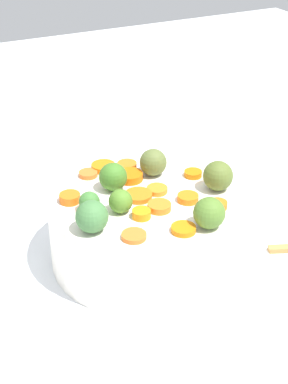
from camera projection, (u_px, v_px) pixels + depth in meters
tabletop at (128, 259)px, 0.88m from camera, size 2.40×2.40×0.02m
serving_bowl_carrots at (144, 228)px, 0.85m from camera, size 0.27×0.27×0.10m
carrot_slice_0 at (70, 198)px, 0.81m from camera, size 0.03×0.03×0.01m
carrot_slice_1 at (106, 166)px, 0.89m from camera, size 0.05×0.05×0.01m
carrot_slice_2 at (188, 198)px, 0.81m from camera, size 0.04×0.04×0.01m
carrot_slice_3 at (157, 190)px, 0.83m from camera, size 0.04×0.04×0.01m
carrot_slice_4 at (193, 174)px, 0.87m from camera, size 0.04×0.04×0.01m
carrot_slice_5 at (183, 229)px, 0.75m from camera, size 0.04×0.04×0.01m
carrot_slice_6 at (130, 176)px, 0.86m from camera, size 0.05×0.05×0.01m
carrot_slice_7 at (141, 214)px, 0.77m from camera, size 0.03×0.03×0.01m
carrot_slice_8 at (134, 236)px, 0.73m from camera, size 0.04×0.04×0.01m
carrot_slice_9 at (218, 205)px, 0.80m from camera, size 0.03×0.03×0.01m
carrot_slice_10 at (127, 166)px, 0.89m from camera, size 0.04×0.04×0.01m
carrot_slice_11 at (88, 174)px, 0.87m from camera, size 0.03×0.03×0.01m
carrot_slice_12 at (138, 196)px, 0.82m from camera, size 0.04×0.04×0.01m
carrot_slice_13 at (159, 207)px, 0.79m from camera, size 0.04×0.04×0.01m
brussels_sprout_0 at (153, 162)px, 0.87m from camera, size 0.04×0.04×0.04m
brussels_sprout_1 at (218, 176)px, 0.83m from camera, size 0.04×0.04×0.04m
brussels_sprout_2 at (121, 201)px, 0.78m from camera, size 0.03×0.03×0.03m
brussels_sprout_3 at (113, 177)px, 0.83m from camera, size 0.04×0.04×0.04m
brussels_sprout_4 at (209, 213)px, 0.75m from camera, size 0.04×0.04×0.04m
brussels_sprout_5 at (92, 217)px, 0.74m from camera, size 0.04×0.04×0.04m
brussels_sprout_6 at (89, 202)px, 0.78m from camera, size 0.03×0.03×0.03m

